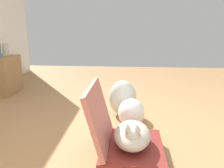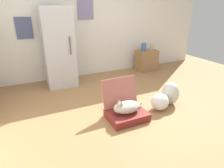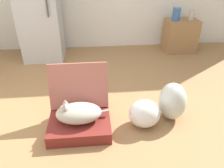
{
  "view_description": "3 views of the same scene",
  "coord_description": "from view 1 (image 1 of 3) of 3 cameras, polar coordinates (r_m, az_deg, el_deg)",
  "views": [
    {
      "loc": [
        -2.1,
        -0.09,
        1.04
      ],
      "look_at": [
        -0.05,
        0.07,
        0.53
      ],
      "focal_mm": 39.24,
      "sensor_mm": 36.0,
      "label": 1
    },
    {
      "loc": [
        -1.67,
        -2.33,
        1.64
      ],
      "look_at": [
        -0.41,
        0.34,
        0.43
      ],
      "focal_mm": 30.09,
      "sensor_mm": 36.0,
      "label": 2
    },
    {
      "loc": [
        -0.21,
        -1.81,
        1.52
      ],
      "look_at": [
        -0.02,
        0.18,
        0.34
      ],
      "focal_mm": 35.2,
      "sensor_mm": 36.0,
      "label": 3
    }
  ],
  "objects": [
    {
      "name": "plastic_bag_white",
      "position": [
        2.55,
        4.52,
        -6.67
      ],
      "size": [
        0.32,
        0.27,
        0.29
      ],
      "primitive_type": "ellipsoid",
      "color": "white",
      "rests_on": "ground"
    },
    {
      "name": "vase_short",
      "position": [
        4.1,
        -23.62,
        7.35
      ],
      "size": [
        0.1,
        0.1,
        0.17
      ],
      "primitive_type": "cylinder",
      "color": "#B7AD99",
      "rests_on": "side_table"
    },
    {
      "name": "side_table",
      "position": [
        4.04,
        -24.26,
        1.9
      ],
      "size": [
        0.54,
        0.38,
        0.56
      ],
      "primitive_type": "cube",
      "color": "olive",
      "rests_on": "ground"
    },
    {
      "name": "plastic_bag_clear",
      "position": [
        2.83,
        2.42,
        -3.25
      ],
      "size": [
        0.28,
        0.32,
        0.41
      ],
      "primitive_type": "ellipsoid",
      "color": "silver",
      "rests_on": "ground"
    },
    {
      "name": "suitcase_base",
      "position": [
        1.99,
        4.65,
        -15.54
      ],
      "size": [
        0.6,
        0.48,
        0.12
      ],
      "primitive_type": "cube",
      "color": "maroon",
      "rests_on": "ground"
    },
    {
      "name": "suitcase_lid",
      "position": [
        1.88,
        -3.01,
        -7.37
      ],
      "size": [
        0.6,
        0.16,
        0.47
      ],
      "primitive_type": "cube",
      "rotation": [
        1.3,
        0.0,
        0.0
      ],
      "color": "#B26356",
      "rests_on": "suitcase_base"
    },
    {
      "name": "ground_plane",
      "position": [
        2.35,
        1.9,
        -12.39
      ],
      "size": [
        7.68,
        7.68,
        0.0
      ],
      "primitive_type": "plane",
      "color": "#9E7247",
      "rests_on": "ground"
    },
    {
      "name": "cat",
      "position": [
        1.92,
        4.73,
        -11.75
      ],
      "size": [
        0.52,
        0.28,
        0.23
      ],
      "color": "#B2A899",
      "rests_on": "suitcase_base"
    }
  ]
}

